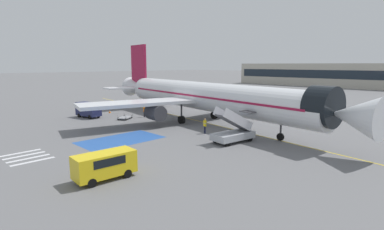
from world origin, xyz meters
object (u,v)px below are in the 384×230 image
object	(u,v)px
ground_crew_0	(144,111)
ground_crew_1	(205,125)
terminal_building	(335,75)
boarding_stairs_forward	(233,133)
fuel_tanker	(256,96)
baggage_cart	(125,117)
service_van_1	(88,109)
airliner	(203,96)
service_van_0	(105,163)
traffic_cone_0	(110,112)

from	to	relation	value
ground_crew_0	ground_crew_1	size ratio (longest dim) A/B	0.98
ground_crew_1	terminal_building	size ratio (longest dim) A/B	0.02
ground_crew_1	boarding_stairs_forward	bearing A→B (deg)	-169.71
fuel_tanker	baggage_cart	xyz separation A→B (m)	(-4.40, -29.21, -1.55)
ground_crew_0	ground_crew_1	world-z (taller)	ground_crew_1
service_van_1	ground_crew_0	bearing A→B (deg)	-54.07
airliner	ground_crew_0	distance (m)	10.52
fuel_tanker	terminal_building	distance (m)	64.22
airliner	service_van_0	world-z (taller)	airliner
boarding_stairs_forward	ground_crew_0	size ratio (longest dim) A/B	2.98
service_van_0	ground_crew_0	xyz separation A→B (m)	(-19.45, 17.55, -0.14)
airliner	ground_crew_1	distance (m)	7.77
boarding_stairs_forward	baggage_cart	distance (m)	20.23
boarding_stairs_forward	traffic_cone_0	distance (m)	27.22
airliner	baggage_cart	world-z (taller)	airliner
terminal_building	airliner	bearing A→B (deg)	-81.38
service_van_0	boarding_stairs_forward	bearing A→B (deg)	93.50
airliner	service_van_0	xyz separation A→B (m)	(9.96, -21.15, -2.62)
baggage_cart	service_van_1	bearing A→B (deg)	179.56
airliner	traffic_cone_0	distance (m)	18.35
service_van_1	ground_crew_1	world-z (taller)	service_van_1
airliner	service_van_1	xyz separation A→B (m)	(-15.49, -10.01, -2.42)
airliner	ground_crew_1	world-z (taller)	airliner
service_van_0	traffic_cone_0	size ratio (longest dim) A/B	9.50
baggage_cart	ground_crew_1	distance (m)	15.41
airliner	ground_crew_0	size ratio (longest dim) A/B	25.81
airliner	traffic_cone_0	size ratio (longest dim) A/B	99.16
fuel_tanker	ground_crew_1	bearing A→B (deg)	-64.47
ground_crew_0	terminal_building	bearing A→B (deg)	-41.03
service_van_0	traffic_cone_0	distance (m)	31.42
terminal_building	traffic_cone_0	bearing A→B (deg)	-92.57
boarding_stairs_forward	service_van_1	distance (m)	25.83
service_van_0	ground_crew_1	distance (m)	16.70
airliner	terminal_building	bearing A→B (deg)	-163.76
airliner	baggage_cart	size ratio (longest dim) A/B	15.70
boarding_stairs_forward	fuel_tanker	world-z (taller)	boarding_stairs_forward
ground_crew_0	traffic_cone_0	bearing A→B (deg)	59.41
fuel_tanker	ground_crew_1	world-z (taller)	fuel_tanker
fuel_tanker	ground_crew_0	bearing A→B (deg)	-94.06
airliner	baggage_cart	bearing A→B (deg)	-49.03
service_van_1	baggage_cart	size ratio (longest dim) A/B	1.51
boarding_stairs_forward	ground_crew_1	distance (m)	4.95
boarding_stairs_forward	terminal_building	size ratio (longest dim) A/B	0.07
service_van_0	airliner	bearing A→B (deg)	118.93
baggage_cart	traffic_cone_0	distance (m)	7.13
boarding_stairs_forward	fuel_tanker	distance (m)	32.54
service_van_1	terminal_building	size ratio (longest dim) A/B	0.06
fuel_tanker	service_van_0	xyz separation A→B (m)	(15.74, -43.66, -0.61)
boarding_stairs_forward	traffic_cone_0	size ratio (longest dim) A/B	11.45
service_van_1	baggage_cart	xyz separation A→B (m)	(5.30, 3.31, -1.14)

